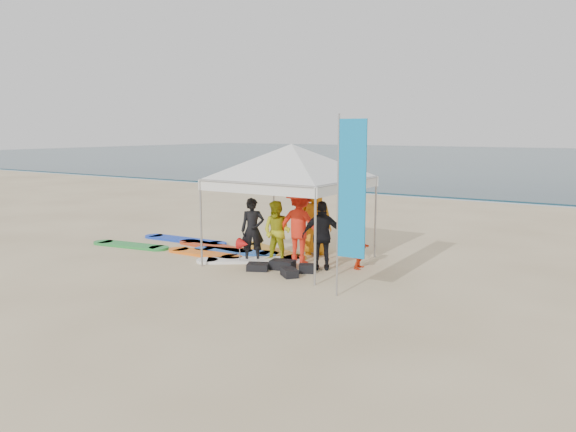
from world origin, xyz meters
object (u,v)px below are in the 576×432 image
(person_black_a, at_px, (253,230))
(canopy_tent, at_px, (291,144))
(person_seated, at_px, (359,250))
(feather_flag, at_px, (351,191))
(person_orange_a, at_px, (300,225))
(person_yellow, at_px, (277,232))
(surfboard_spread, at_px, (212,249))
(person_black_b, at_px, (323,236))
(marker_pennant, at_px, (243,244))
(person_orange_b, at_px, (315,220))

(person_black_a, xyz_separation_m, canopy_tent, (0.81, 0.52, 2.12))
(person_seated, relative_size, feather_flag, 0.25)
(person_orange_a, xyz_separation_m, canopy_tent, (-0.27, 0.03, 1.97))
(person_black_a, bearing_deg, canopy_tent, -3.84)
(person_yellow, relative_size, canopy_tent, 0.35)
(surfboard_spread, bearing_deg, person_orange_a, 0.49)
(person_black_a, relative_size, person_black_b, 0.98)
(canopy_tent, relative_size, feather_flag, 1.24)
(person_orange_a, xyz_separation_m, marker_pennant, (-1.14, -0.80, -0.46))
(person_orange_b, height_order, surfboard_spread, person_orange_b)
(marker_pennant, bearing_deg, surfboard_spread, 155.06)
(canopy_tent, xyz_separation_m, surfboard_spread, (-2.53, -0.05, -2.89))
(marker_pennant, distance_m, surfboard_spread, 1.89)
(person_black_b, bearing_deg, person_orange_a, -49.86)
(person_black_a, xyz_separation_m, surfboard_spread, (-1.72, 0.47, -0.77))
(person_yellow, xyz_separation_m, person_black_b, (1.32, -0.06, 0.05))
(feather_flag, xyz_separation_m, marker_pennant, (-3.46, 1.19, -1.61))
(person_yellow, relative_size, person_orange_a, 0.81)
(person_seated, distance_m, feather_flag, 2.95)
(person_orange_a, bearing_deg, person_black_b, 157.67)
(canopy_tent, bearing_deg, person_black_a, -147.35)
(person_orange_a, bearing_deg, marker_pennant, 32.75)
(person_black_a, height_order, person_seated, person_black_a)
(person_yellow, bearing_deg, person_black_b, -8.85)
(canopy_tent, distance_m, feather_flag, 3.38)
(canopy_tent, relative_size, surfboard_spread, 0.74)
(person_black_b, bearing_deg, surfboard_spread, -33.86)
(person_black_a, bearing_deg, marker_pennant, -138.19)
(person_black_b, relative_size, feather_flag, 0.46)
(person_seated, xyz_separation_m, feather_flag, (0.86, -2.28, 1.66))
(person_yellow, distance_m, marker_pennant, 0.88)
(person_orange_b, bearing_deg, person_seated, 122.82)
(person_black_a, relative_size, canopy_tent, 0.36)
(person_yellow, bearing_deg, person_orange_b, 69.10)
(person_seated, bearing_deg, marker_pennant, 105.33)
(person_black_a, relative_size, feather_flag, 0.45)
(feather_flag, height_order, marker_pennant, feather_flag)
(person_black_b, bearing_deg, person_black_a, -23.47)
(person_yellow, height_order, feather_flag, feather_flag)
(person_seated, height_order, canopy_tent, canopy_tent)
(person_black_a, xyz_separation_m, person_orange_a, (1.08, 0.49, 0.15))
(person_orange_b, xyz_separation_m, surfboard_spread, (-2.62, -1.08, -0.90))
(surfboard_spread, bearing_deg, canopy_tent, 1.15)
(person_black_a, bearing_deg, person_orange_a, -11.97)
(canopy_tent, bearing_deg, marker_pennant, -136.75)
(person_orange_b, bearing_deg, feather_flag, 97.04)
(person_orange_a, distance_m, feather_flag, 3.26)
(person_black_a, height_order, feather_flag, feather_flag)
(person_orange_b, relative_size, surfboard_spread, 0.31)
(person_seated, relative_size, marker_pennant, 1.41)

